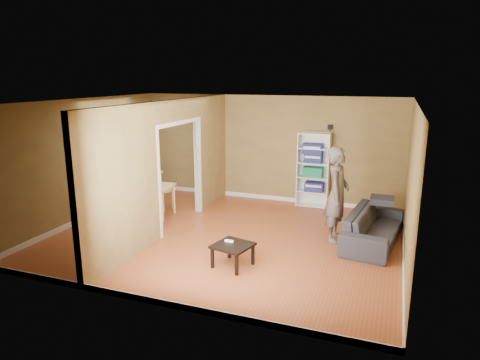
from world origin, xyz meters
name	(u,v)px	position (x,y,z in m)	size (l,w,h in m)	color
room_shell	(226,171)	(0.00, 0.00, 1.30)	(6.50, 6.50, 6.50)	#994A28
partition	(170,167)	(-1.20, 0.00, 1.30)	(0.22, 5.50, 2.60)	olive
wall_speaker	(330,127)	(1.50, 2.69, 1.90)	(0.10, 0.10, 0.10)	black
sofa	(374,222)	(2.70, 0.65, 0.40)	(0.90, 2.10, 0.80)	#27272C
person	(338,186)	(2.01, 0.54, 1.06)	(0.60, 0.77, 2.11)	slate
bookshelf	(314,170)	(1.18, 2.60, 0.89)	(0.75, 0.33, 1.77)	white
paper_box_navy_a	(314,187)	(1.22, 2.56, 0.49)	(0.43, 0.28, 0.22)	navy
paper_box_teal	(313,172)	(1.17, 2.56, 0.84)	(0.46, 0.30, 0.24)	#0E6754
paper_box_navy_b	(313,158)	(1.17, 2.56, 1.18)	(0.41, 0.27, 0.21)	navy
paper_box_navy_c	(313,148)	(1.15, 2.56, 1.42)	(0.46, 0.30, 0.23)	#111258
coffee_table	(233,248)	(0.60, -1.23, 0.33)	(0.57, 0.57, 0.38)	black
game_controller	(229,241)	(0.51, -1.15, 0.40)	(0.15, 0.04, 0.03)	white
dining_table	(146,189)	(-2.14, 0.55, 0.62)	(1.12, 0.75, 0.70)	#E9C379
chair_left	(121,191)	(-2.85, 0.61, 0.48)	(0.44, 0.44, 0.97)	tan
chair_near	(131,201)	(-2.14, -0.06, 0.52)	(0.47, 0.47, 1.04)	#CCB983
chair_far	(163,189)	(-2.07, 1.12, 0.49)	(0.45, 0.45, 0.97)	#C9B580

